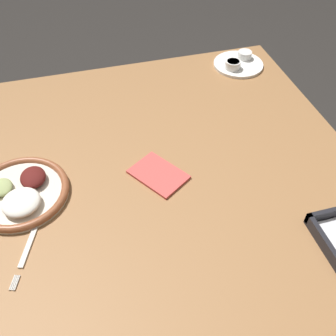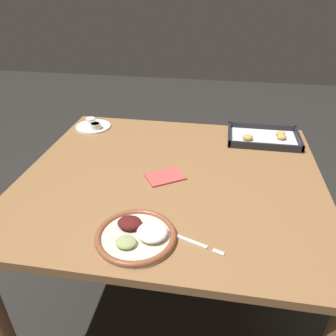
% 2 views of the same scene
% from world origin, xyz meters
% --- Properties ---
extents(ground_plane, '(8.00, 8.00, 0.00)m').
position_xyz_m(ground_plane, '(0.00, 0.00, 0.00)').
color(ground_plane, '#282623').
extents(dining_table, '(1.19, 1.07, 0.73)m').
position_xyz_m(dining_table, '(0.00, 0.00, 0.64)').
color(dining_table, olive).
rests_on(dining_table, ground_plane).
extents(dinner_plate, '(0.25, 0.25, 0.05)m').
position_xyz_m(dinner_plate, '(-0.05, -0.38, 0.74)').
color(dinner_plate, beige).
rests_on(dinner_plate, dining_table).
extents(fork, '(0.21, 0.09, 0.00)m').
position_xyz_m(fork, '(0.10, -0.36, 0.73)').
color(fork, silver).
rests_on(fork, dining_table).
extents(saucer_plate, '(0.18, 0.18, 0.04)m').
position_xyz_m(saucer_plate, '(-0.48, 0.39, 0.74)').
color(saucer_plate, white).
rests_on(saucer_plate, dining_table).
extents(napkin, '(0.18, 0.16, 0.01)m').
position_xyz_m(napkin, '(-0.02, -0.02, 0.73)').
color(napkin, '#CC4C47').
rests_on(napkin, dining_table).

